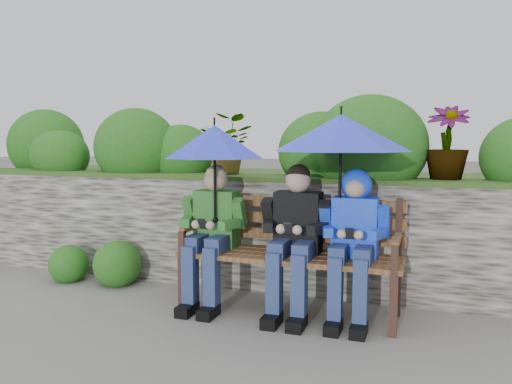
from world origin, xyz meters
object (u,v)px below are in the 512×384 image
(boy_right, at_px, (354,232))
(umbrella_right, at_px, (341,133))
(park_bench, at_px, (291,246))
(boy_left, at_px, (212,228))
(boy_middle, at_px, (295,232))
(umbrella_left, at_px, (215,142))

(boy_right, relative_size, umbrella_right, 1.12)
(park_bench, relative_size, boy_left, 1.50)
(boy_middle, bearing_deg, boy_left, 179.85)
(umbrella_left, distance_m, umbrella_right, 0.99)
(umbrella_right, bearing_deg, boy_left, -177.55)
(umbrella_left, height_order, umbrella_right, umbrella_right)
(park_bench, bearing_deg, boy_left, -172.63)
(boy_middle, bearing_deg, park_bench, 120.93)
(park_bench, relative_size, umbrella_right, 1.70)
(park_bench, xyz_separation_m, umbrella_left, (-0.61, -0.10, 0.82))
(umbrella_right, bearing_deg, boy_right, -14.76)
(boy_right, bearing_deg, boy_left, -179.28)
(boy_left, distance_m, boy_right, 1.14)
(park_bench, relative_size, umbrella_left, 2.05)
(boy_left, relative_size, boy_right, 1.01)
(boy_left, xyz_separation_m, umbrella_right, (1.03, 0.04, 0.76))
(boy_left, height_order, boy_right, boy_left)
(boy_right, distance_m, umbrella_right, 0.74)
(boy_middle, height_order, boy_right, boy_middle)
(boy_left, relative_size, umbrella_left, 1.37)
(umbrella_right, bearing_deg, umbrella_left, -176.22)
(umbrella_left, xyz_separation_m, umbrella_right, (0.99, 0.07, 0.07))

